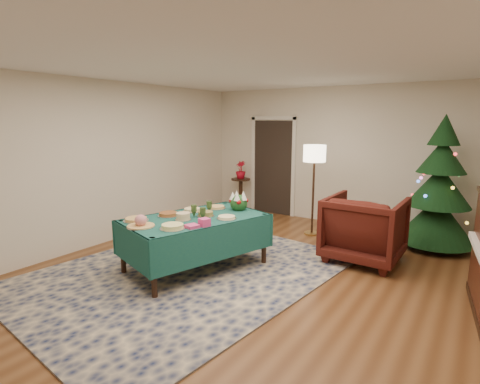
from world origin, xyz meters
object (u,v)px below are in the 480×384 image
Objects in this scene: armchair at (365,225)px; christmas_tree at (439,189)px; buffet_table at (195,228)px; side_table at (241,196)px; gift_box at (204,222)px; floor_lamp at (314,159)px; potted_plant at (241,174)px.

christmas_tree is at bearing -122.17° from armchair.
buffet_table is 2.82× the size of side_table.
gift_box is at bearing -63.49° from side_table.
buffet_table is at bearing 145.05° from gift_box.
christmas_tree is at bearing 11.97° from floor_lamp.
floor_lamp reaches higher than gift_box.
side_table is at bearing 175.69° from christmas_tree.
gift_box is at bearing -97.07° from floor_lamp.
armchair is 1.40× the size of side_table.
potted_plant is at bearing 175.69° from christmas_tree.
side_table is 1.96× the size of potted_plant.
buffet_table is 1.00× the size of christmas_tree.
gift_box is at bearing -126.41° from christmas_tree.
buffet_table is 0.51m from gift_box.
buffet_table is at bearing -106.46° from floor_lamp.
christmas_tree reaches higher than floor_lamp.
gift_box is 0.30× the size of potted_plant.
buffet_table is at bearing -67.24° from potted_plant.
gift_box is 3.80m from potted_plant.
potted_plant is at bearing -24.44° from armchair.
floor_lamp reaches higher than armchair.
potted_plant is at bearing 116.51° from gift_box.
side_table is at bearing 112.76° from buffet_table.
floor_lamp reaches higher than buffet_table.
floor_lamp is 4.17× the size of potted_plant.
armchair is (1.48, 1.88, -0.26)m from gift_box.
gift_box is 0.07× the size of floor_lamp.
potted_plant reaches higher than side_table.
floor_lamp is 2.04m from christmas_tree.
buffet_table is at bearing -67.24° from side_table.
christmas_tree is at bearing 53.59° from gift_box.
gift_box reaches higher than buffet_table.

